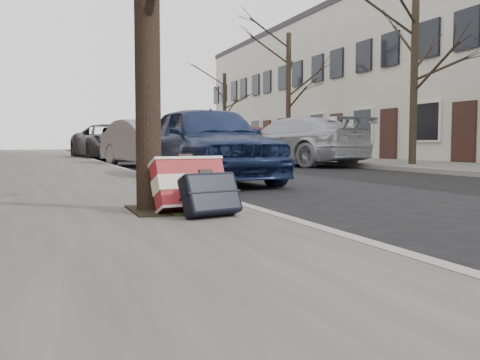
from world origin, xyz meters
name	(u,v)px	position (x,y,z in m)	size (l,w,h in m)	color
ground	(433,229)	(0.00, 0.00, 0.00)	(120.00, 120.00, 0.00)	black
near_sidewalk	(23,164)	(-3.70, 15.00, 0.06)	(5.00, 70.00, 0.12)	#66645D
far_sidewalk	(332,160)	(7.80, 15.00, 0.06)	(4.00, 70.00, 0.12)	slate
house_far	(426,79)	(13.15, 16.00, 3.60)	(6.70, 40.00, 7.20)	beige
dirt_patch	(176,209)	(-2.00, 1.20, 0.13)	(0.85, 0.85, 0.01)	black
suitcase_red	(190,185)	(-1.93, 0.97, 0.37)	(0.65, 0.18, 0.47)	maroon
suitcase_navy	(210,194)	(-1.85, 0.60, 0.32)	(0.51, 0.16, 0.37)	black
car_near_front	(207,143)	(-0.20, 6.05, 0.75)	(1.77, 4.40, 1.50)	#19254D
car_near_mid	(149,143)	(-0.01, 12.76, 0.73)	(1.55, 4.44, 1.46)	#97999D
car_near_back	(110,142)	(-0.23, 20.46, 0.79)	(2.63, 5.70, 1.58)	#3D3C42
car_far_front	(294,142)	(4.71, 12.20, 0.79)	(2.20, 5.42, 1.57)	#B8BAC1
car_far_back	(245,143)	(4.65, 16.57, 0.75)	(1.78, 4.41, 1.50)	maroon
tree_far_a	(414,83)	(7.20, 9.33, 2.51)	(0.22, 0.22, 4.78)	black
tree_far_b	(288,95)	(7.20, 17.80, 2.84)	(0.22, 0.22, 5.45)	black
tree_far_c	(225,114)	(7.20, 26.45, 2.49)	(0.20, 0.20, 4.73)	black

